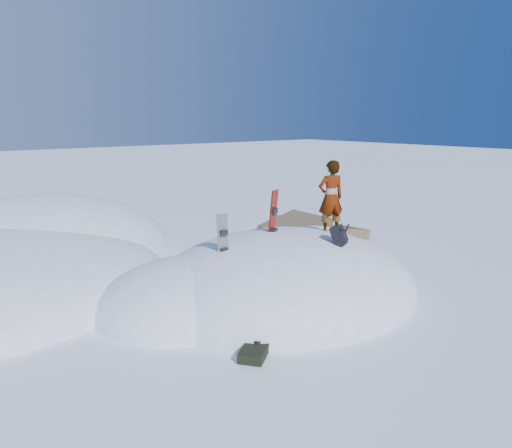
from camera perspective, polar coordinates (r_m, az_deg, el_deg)
ground at (r=12.26m, az=3.02°, el=-7.87°), size 120.00×120.00×0.00m
snow_mound at (r=12.32m, az=1.67°, el=-7.75°), size 8.00×6.00×3.00m
rock_outcrop at (r=16.78m, az=5.71°, el=-2.32°), size 4.68×4.41×1.68m
snowboard_red at (r=12.04m, az=1.91°, el=0.08°), size 0.36×0.31×1.67m
snowboard_dark at (r=10.98m, az=-3.77°, el=-2.19°), size 0.27×0.22×1.32m
backpack at (r=11.49m, az=9.51°, el=-1.32°), size 0.46×0.52×0.55m
gear_pile at (r=9.17m, az=-0.13°, el=-14.29°), size 0.84×0.72×0.22m
person at (r=12.59m, az=8.53°, el=3.00°), size 0.79×0.64×1.87m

